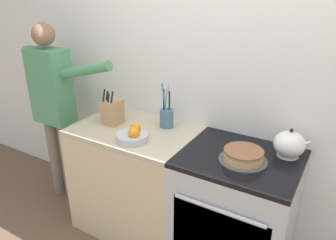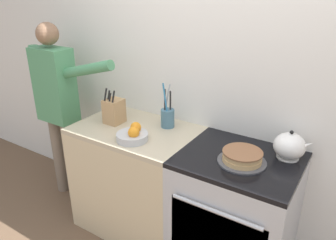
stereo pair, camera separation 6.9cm
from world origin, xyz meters
The scene contains 9 objects.
wall_back centered at (0.00, 0.65, 1.30)m, with size 8.00×0.04×2.60m.
counter_cabinet centered at (-0.60, 0.31, 0.44)m, with size 0.91×0.63×0.88m.
stove_range centered at (0.23, 0.31, 0.44)m, with size 0.74×0.66×0.88m.
layer_cake centered at (0.26, 0.27, 0.92)m, with size 0.30×0.30×0.07m.
tea_kettle centered at (0.48, 0.48, 0.97)m, with size 0.24×0.19×0.19m.
knife_block centered at (-0.80, 0.31, 0.98)m, with size 0.13×0.14×0.28m.
utensil_crock centered at (-0.41, 0.47, 0.96)m, with size 0.10×0.10×0.34m.
fruit_bowl centered at (-0.49, 0.15, 0.92)m, with size 0.22×0.22×0.11m.
person_baker centered at (-1.43, 0.30, 0.95)m, with size 0.92×0.20×1.60m.
Camera 2 is at (0.81, -1.43, 1.90)m, focal length 35.00 mm.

